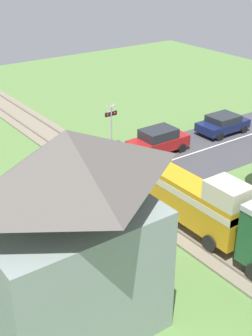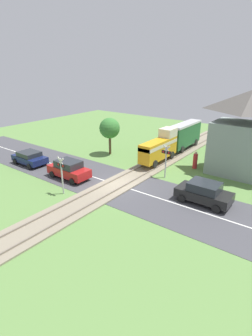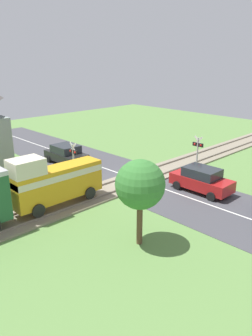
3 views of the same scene
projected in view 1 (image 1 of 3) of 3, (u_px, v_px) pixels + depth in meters
ground_plane at (114, 179)px, 27.38m from camera, size 60.00×60.00×0.00m
road_surface at (114, 179)px, 27.38m from camera, size 48.00×6.40×0.02m
track_bed at (114, 178)px, 27.35m from camera, size 2.80×48.00×0.24m
car_near_crossing at (158, 141)px, 30.39m from camera, size 4.09×1.91×1.66m
car_far_side at (10, 214)px, 22.31m from camera, size 3.97×2.08×1.60m
car_behind_queue at (223, 123)px, 33.59m from camera, size 3.80×2.06×1.36m
crossing_signal_west_approach at (111, 120)px, 30.60m from camera, size 0.90×0.18×3.07m
crossing_signal_east_approach at (118, 187)px, 22.43m from camera, size 0.90×0.18×3.07m
station_building at (72, 242)px, 15.25m from camera, size 6.18×4.10×7.69m
pedestrian_by_station at (148, 255)px, 19.48m from camera, size 0.43×0.43×1.74m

